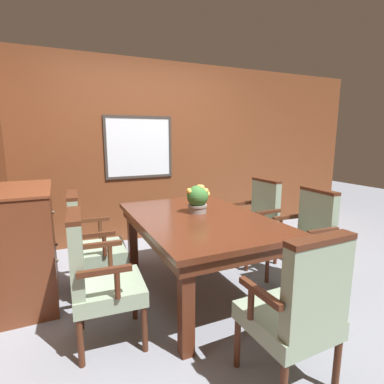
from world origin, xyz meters
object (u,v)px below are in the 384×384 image
(chair_left_near, at_px, (97,275))
(sideboard_cabinet, at_px, (26,245))
(chair_right_far, at_px, (257,218))
(chair_right_near, at_px, (306,237))
(potted_plant, at_px, (198,199))
(chair_left_far, at_px, (90,241))
(dining_table, at_px, (199,226))
(chair_head_near, at_px, (298,308))

(chair_left_near, distance_m, sideboard_cabinet, 1.01)
(chair_right_far, distance_m, chair_left_near, 2.02)
(chair_right_near, relative_size, potted_plant, 3.50)
(chair_left_far, relative_size, potted_plant, 3.50)
(dining_table, bearing_deg, chair_left_near, -158.74)
(chair_right_near, distance_m, chair_head_near, 1.29)
(dining_table, bearing_deg, chair_right_far, 21.67)
(potted_plant, bearing_deg, sideboard_cabinet, 165.64)
(chair_left_far, distance_m, chair_left_near, 0.73)
(chair_left_far, xyz_separation_m, potted_plant, (0.97, -0.23, 0.35))
(chair_left_near, bearing_deg, chair_left_far, 1.95)
(chair_head_near, bearing_deg, chair_left_far, -61.23)
(chair_head_near, height_order, sideboard_cabinet, sideboard_cabinet)
(potted_plant, bearing_deg, chair_head_near, -91.51)
(chair_left_far, bearing_deg, sideboard_cabinet, 77.07)
(dining_table, relative_size, chair_right_far, 1.76)
(chair_right_near, xyz_separation_m, chair_left_far, (-1.88, 0.72, 0.00))
(chair_left_near, bearing_deg, chair_right_near, -85.48)
(chair_right_near, bearing_deg, chair_head_near, -44.18)
(chair_right_near, height_order, sideboard_cabinet, sideboard_cabinet)
(chair_left_far, height_order, sideboard_cabinet, sideboard_cabinet)
(chair_head_near, relative_size, sideboard_cabinet, 0.95)
(dining_table, distance_m, sideboard_cabinet, 1.53)
(chair_left_near, bearing_deg, dining_table, -64.62)
(chair_head_near, bearing_deg, chair_right_far, -121.24)
(chair_head_near, height_order, potted_plant, potted_plant)
(chair_right_near, height_order, potted_plant, potted_plant)
(chair_head_near, xyz_separation_m, potted_plant, (0.04, 1.37, 0.35))
(dining_table, xyz_separation_m, chair_left_far, (-0.92, 0.36, -0.12))
(dining_table, relative_size, chair_right_near, 1.76)
(chair_left_far, distance_m, sideboard_cabinet, 0.54)
(chair_head_near, xyz_separation_m, sideboard_cabinet, (-1.45, 1.75, -0.00))
(chair_right_near, height_order, chair_head_near, same)
(dining_table, relative_size, sideboard_cabinet, 1.66)
(dining_table, relative_size, potted_plant, 6.16)
(chair_left_far, xyz_separation_m, chair_left_near, (-0.03, -0.73, 0.00))
(chair_right_near, xyz_separation_m, sideboard_cabinet, (-2.40, 0.87, -0.00))
(chair_right_near, distance_m, chair_left_near, 1.91)
(chair_left_far, height_order, chair_right_far, same)
(dining_table, xyz_separation_m, potted_plant, (0.05, 0.13, 0.23))
(chair_right_near, bearing_deg, chair_left_far, -107.95)
(chair_head_near, distance_m, sideboard_cabinet, 2.27)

